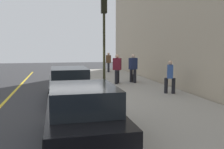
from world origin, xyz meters
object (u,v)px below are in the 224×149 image
(parked_car_black, at_px, (83,114))
(pedestrian_navy_coat, at_px, (133,68))
(traffic_light_pole, at_px, (104,31))
(rolling_suitcase, at_px, (133,78))
(parked_car_charcoal, at_px, (69,84))
(pedestrian_burgundy_coat, at_px, (117,68))
(pedestrian_blue_coat, at_px, (170,76))
(pedestrian_brown_coat, at_px, (108,62))

(parked_car_black, height_order, pedestrian_navy_coat, pedestrian_navy_coat)
(traffic_light_pole, height_order, rolling_suitcase, traffic_light_pole)
(parked_car_charcoal, bearing_deg, parked_car_black, -179.12)
(pedestrian_burgundy_coat, relative_size, rolling_suitcase, 2.19)
(pedestrian_burgundy_coat, distance_m, pedestrian_blue_coat, 4.20)
(parked_car_charcoal, distance_m, pedestrian_brown_coat, 11.51)
(parked_car_black, relative_size, rolling_suitcase, 5.01)
(pedestrian_blue_coat, bearing_deg, parked_car_black, 136.27)
(pedestrian_navy_coat, bearing_deg, traffic_light_pole, 143.97)
(pedestrian_blue_coat, distance_m, rolling_suitcase, 4.54)
(pedestrian_blue_coat, bearing_deg, traffic_light_pole, 81.31)
(parked_car_charcoal, distance_m, pedestrian_blue_coat, 4.95)
(pedestrian_blue_coat, height_order, traffic_light_pole, traffic_light_pole)
(pedestrian_navy_coat, distance_m, pedestrian_blue_coat, 4.08)
(rolling_suitcase, bearing_deg, parked_car_black, 155.42)
(parked_car_black, relative_size, parked_car_charcoal, 0.90)
(parked_car_black, xyz_separation_m, parked_car_charcoal, (5.41, 0.08, 0.00))
(pedestrian_brown_coat, distance_m, rolling_suitcase, 6.66)
(parked_car_charcoal, bearing_deg, rolling_suitcase, -47.14)
(pedestrian_navy_coat, xyz_separation_m, rolling_suitcase, (0.44, -0.17, -0.73))
(parked_car_black, bearing_deg, traffic_light_pole, -16.22)
(parked_car_charcoal, bearing_deg, pedestrian_burgundy_coat, -42.33)
(pedestrian_blue_coat, bearing_deg, rolling_suitcase, 6.23)
(parked_car_charcoal, height_order, pedestrian_brown_coat, pedestrian_brown_coat)
(parked_car_charcoal, distance_m, pedestrian_navy_coat, 5.65)
(pedestrian_burgundy_coat, relative_size, pedestrian_blue_coat, 1.13)
(parked_car_charcoal, relative_size, traffic_light_pole, 1.01)
(rolling_suitcase, bearing_deg, traffic_light_pole, 145.37)
(pedestrian_burgundy_coat, distance_m, pedestrian_navy_coat, 1.14)
(pedestrian_brown_coat, height_order, rolling_suitcase, pedestrian_brown_coat)
(pedestrian_burgundy_coat, xyz_separation_m, pedestrian_navy_coat, (0.22, -1.12, -0.01))
(pedestrian_burgundy_coat, bearing_deg, parked_car_charcoal, 137.67)
(parked_car_charcoal, relative_size, pedestrian_navy_coat, 2.54)
(pedestrian_navy_coat, xyz_separation_m, traffic_light_pole, (-3.53, 2.57, 2.11))
(pedestrian_burgundy_coat, bearing_deg, pedestrian_navy_coat, -78.77)
(pedestrian_navy_coat, distance_m, rolling_suitcase, 0.87)
(traffic_light_pole, bearing_deg, pedestrian_blue_coat, -98.69)
(parked_car_charcoal, relative_size, rolling_suitcase, 5.54)
(parked_car_black, distance_m, parked_car_charcoal, 5.41)
(pedestrian_blue_coat, xyz_separation_m, traffic_light_pole, (0.49, 3.23, 2.22))
(pedestrian_brown_coat, bearing_deg, parked_car_charcoal, 159.08)
(parked_car_charcoal, xyz_separation_m, pedestrian_burgundy_coat, (3.46, -3.15, 0.38))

